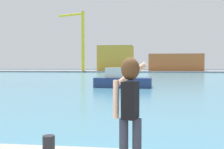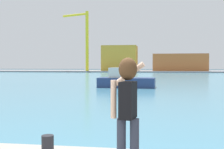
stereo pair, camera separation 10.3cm
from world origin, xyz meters
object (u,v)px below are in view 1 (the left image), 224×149
(person_photographer, at_px, (130,102))
(warehouse_right, at_px, (175,62))
(warehouse_left, at_px, (116,58))
(boat_moored, at_px, (122,80))
(port_crane, at_px, (80,36))
(harbor_bollard, at_px, (49,145))

(person_photographer, xyz_separation_m, warehouse_right, (8.46, 90.40, 1.42))
(warehouse_left, bearing_deg, boat_moored, -82.66)
(person_photographer, relative_size, warehouse_left, 0.15)
(warehouse_left, relative_size, port_crane, 0.60)
(warehouse_left, bearing_deg, port_crane, -153.10)
(person_photographer, distance_m, boat_moored, 24.53)
(warehouse_left, bearing_deg, warehouse_right, -0.38)
(harbor_bollard, distance_m, warehouse_right, 90.35)
(boat_moored, relative_size, warehouse_left, 0.51)
(person_photographer, distance_m, warehouse_left, 91.25)
(harbor_bollard, distance_m, warehouse_left, 90.47)
(person_photographer, relative_size, warehouse_right, 0.10)
(boat_moored, relative_size, warehouse_right, 0.34)
(warehouse_left, xyz_separation_m, warehouse_right, (19.51, -0.13, -1.42))
(person_photographer, xyz_separation_m, harbor_bollard, (-1.52, 0.64, -0.89))
(boat_moored, bearing_deg, port_crane, 110.74)
(harbor_bollard, height_order, port_crane, port_crane)
(harbor_bollard, distance_m, port_crane, 87.49)
(harbor_bollard, height_order, warehouse_right, warehouse_right)
(person_photographer, height_order, harbor_bollard, person_photographer)
(port_crane, bearing_deg, boat_moored, -72.27)
(warehouse_right, bearing_deg, warehouse_left, 179.62)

